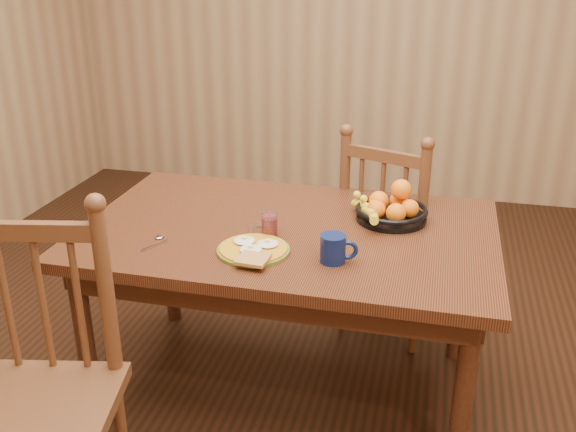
% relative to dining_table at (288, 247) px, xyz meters
% --- Properties ---
extents(room, '(4.52, 5.02, 2.72)m').
position_rel_dining_table_xyz_m(room, '(0.00, 0.00, 0.68)').
color(room, black).
rests_on(room, ground).
extents(dining_table, '(1.60, 1.00, 0.75)m').
position_rel_dining_table_xyz_m(dining_table, '(0.00, 0.00, 0.00)').
color(dining_table, black).
rests_on(dining_table, ground).
extents(chair_far, '(0.58, 0.57, 1.02)m').
position_rel_dining_table_xyz_m(chair_far, '(0.37, 0.58, -0.17)').
color(chair_far, '#512C18').
rests_on(chair_far, ground).
extents(chair_near, '(0.58, 0.56, 1.08)m').
position_rel_dining_table_xyz_m(chair_near, '(-0.56, -0.90, -0.14)').
color(chair_near, '#512C18').
rests_on(chair_near, ground).
extents(breakfast_plate, '(0.26, 0.29, 0.04)m').
position_rel_dining_table_xyz_m(breakfast_plate, '(-0.07, -0.24, 0.10)').
color(breakfast_plate, '#59601E').
rests_on(breakfast_plate, dining_table).
extents(fork, '(0.05, 0.18, 0.00)m').
position_rel_dining_table_xyz_m(fork, '(-0.12, -0.06, 0.09)').
color(fork, silver).
rests_on(fork, dining_table).
extents(spoon, '(0.06, 0.15, 0.01)m').
position_rel_dining_table_xyz_m(spoon, '(-0.44, -0.23, 0.09)').
color(spoon, silver).
rests_on(spoon, dining_table).
extents(coffee_mug, '(0.13, 0.09, 0.10)m').
position_rel_dining_table_xyz_m(coffee_mug, '(0.23, -0.25, 0.14)').
color(coffee_mug, '#0B163F').
rests_on(coffee_mug, dining_table).
extents(juice_glass, '(0.06, 0.06, 0.09)m').
position_rel_dining_table_xyz_m(juice_glass, '(-0.05, -0.09, 0.13)').
color(juice_glass, silver).
rests_on(juice_glass, dining_table).
extents(fruit_bowl, '(0.32, 0.32, 0.17)m').
position_rel_dining_table_xyz_m(fruit_bowl, '(0.38, 0.17, 0.13)').
color(fruit_bowl, black).
rests_on(fruit_bowl, dining_table).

